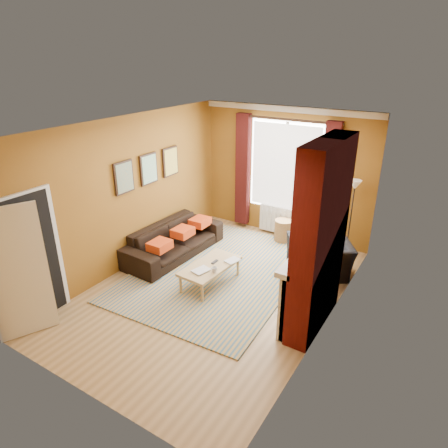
{
  "coord_description": "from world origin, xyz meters",
  "views": [
    {
      "loc": [
        3.22,
        -4.94,
        3.8
      ],
      "look_at": [
        0.0,
        0.25,
        1.15
      ],
      "focal_mm": 32.0,
      "sensor_mm": 36.0,
      "label": 1
    }
  ],
  "objects": [
    {
      "name": "ground",
      "position": [
        0.0,
        0.0,
        0.0
      ],
      "size": [
        5.5,
        5.5,
        0.0
      ],
      "primitive_type": "plane",
      "color": "olive",
      "rests_on": "ground"
    },
    {
      "name": "room_walls",
      "position": [
        0.63,
        0.28,
        1.38
      ],
      "size": [
        3.82,
        5.54,
        2.83
      ],
      "color": "brown",
      "rests_on": "ground"
    },
    {
      "name": "striped_rug",
      "position": [
        -0.3,
        0.54,
        0.01
      ],
      "size": [
        2.97,
        3.99,
        0.02
      ],
      "rotation": [
        0.0,
        0.0,
        0.05
      ],
      "color": "#2F5D83",
      "rests_on": "ground"
    },
    {
      "name": "sofa",
      "position": [
        -1.42,
        0.64,
        0.32
      ],
      "size": [
        0.97,
        2.26,
        0.65
      ],
      "primitive_type": "imported",
      "rotation": [
        0.0,
        0.0,
        1.52
      ],
      "color": "black",
      "rests_on": "ground"
    },
    {
      "name": "armchair",
      "position": [
        1.31,
        1.42,
        0.34
      ],
      "size": [
        1.4,
        1.36,
        0.69
      ],
      "primitive_type": "imported",
      "rotation": [
        0.0,
        0.0,
        3.73
      ],
      "color": "black",
      "rests_on": "ground"
    },
    {
      "name": "coffee_table",
      "position": [
        -0.19,
        0.1,
        0.35
      ],
      "size": [
        0.66,
        1.2,
        0.39
      ],
      "rotation": [
        0.0,
        0.0,
        -0.06
      ],
      "color": "tan",
      "rests_on": "ground"
    },
    {
      "name": "wicker_stool",
      "position": [
        0.18,
        2.4,
        0.24
      ],
      "size": [
        0.43,
        0.43,
        0.48
      ],
      "rotation": [
        0.0,
        0.0,
        0.13
      ],
      "color": "olive",
      "rests_on": "ground"
    },
    {
      "name": "floor_lamp",
      "position": [
        1.55,
        2.4,
        1.26
      ],
      "size": [
        0.27,
        0.27,
        1.6
      ],
      "rotation": [
        0.0,
        0.0,
        0.14
      ],
      "color": "black",
      "rests_on": "ground"
    },
    {
      "name": "book_a",
      "position": [
        -0.3,
        -0.14,
        0.4
      ],
      "size": [
        0.28,
        0.34,
        0.03
      ],
      "primitive_type": "imported",
      "rotation": [
        0.0,
        0.0,
        -0.25
      ],
      "color": "#999999",
      "rests_on": "coffee_table"
    },
    {
      "name": "book_b",
      "position": [
        -0.02,
        0.44,
        0.4
      ],
      "size": [
        0.26,
        0.31,
        0.02
      ],
      "primitive_type": "imported",
      "rotation": [
        0.0,
        0.0,
        -0.25
      ],
      "color": "#999999",
      "rests_on": "coffee_table"
    },
    {
      "name": "mug",
      "position": [
        0.01,
        -0.08,
        0.44
      ],
      "size": [
        0.13,
        0.13,
        0.09
      ],
      "primitive_type": "imported",
      "rotation": [
        0.0,
        0.0,
        -0.38
      ],
      "color": "#999999",
      "rests_on": "coffee_table"
    },
    {
      "name": "tv_remote",
      "position": [
        -0.17,
        0.21,
        0.4
      ],
      "size": [
        0.05,
        0.16,
        0.02
      ],
      "rotation": [
        0.0,
        0.0,
        -0.02
      ],
      "color": "#29292C",
      "rests_on": "coffee_table"
    }
  ]
}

